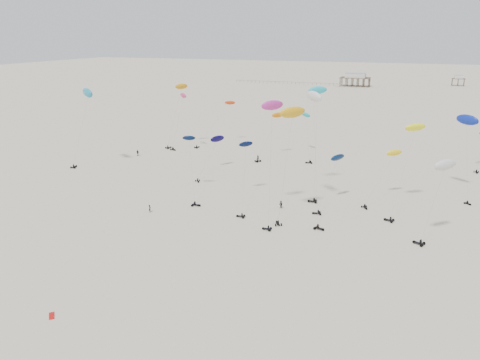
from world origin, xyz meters
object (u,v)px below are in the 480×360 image
at_px(rig_9, 271,126).
at_px(pavilion_main, 355,80).
at_px(rig_0, 214,145).
at_px(spectator_0, 150,212).
at_px(rig_4, 387,166).
at_px(pavilion_small, 458,81).

bearing_deg(rig_9, pavilion_main, 1.44).
bearing_deg(rig_0, spectator_0, 53.73).
relative_size(pavilion_main, rig_4, 1.47).
height_order(pavilion_main, pavilion_small, pavilion_main).
distance_m(pavilion_main, rig_9, 263.17).
bearing_deg(spectator_0, rig_9, -104.89).
distance_m(rig_0, rig_9, 38.61).
xyz_separation_m(rig_4, rig_9, (-21.76, -18.60, 11.07)).
distance_m(pavilion_main, rig_0, 235.12).
distance_m(pavilion_small, spectator_0, 309.51).
bearing_deg(pavilion_small, pavilion_main, -156.80).
bearing_deg(rig_9, rig_4, -51.69).
height_order(pavilion_main, rig_9, rig_9).
bearing_deg(pavilion_small, rig_4, -96.56).
bearing_deg(rig_9, pavilion_small, -12.54).
height_order(pavilion_main, rig_4, rig_4).
distance_m(rig_0, rig_4, 47.17).
bearing_deg(pavilion_small, rig_9, -100.32).
height_order(pavilion_main, spectator_0, pavilion_main).
bearing_deg(rig_4, spectator_0, -2.55).
bearing_deg(rig_0, rig_9, 95.82).
relative_size(rig_0, rig_4, 1.22).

